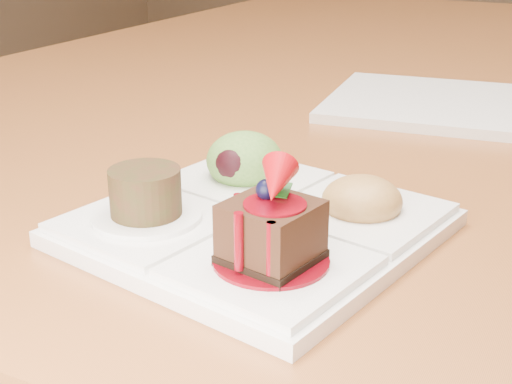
% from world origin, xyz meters
% --- Properties ---
extents(dining_table, '(1.00, 1.80, 0.75)m').
position_xyz_m(dining_table, '(0.00, 0.00, 0.68)').
color(dining_table, '#9A5227').
rests_on(dining_table, ground).
extents(sampler_plate, '(0.27, 0.27, 0.09)m').
position_xyz_m(sampler_plate, '(0.20, -0.68, 0.77)').
color(sampler_plate, white).
rests_on(sampler_plate, dining_table).
extents(second_plate, '(0.26, 0.26, 0.01)m').
position_xyz_m(second_plate, '(0.22, -0.26, 0.76)').
color(second_plate, white).
rests_on(second_plate, dining_table).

